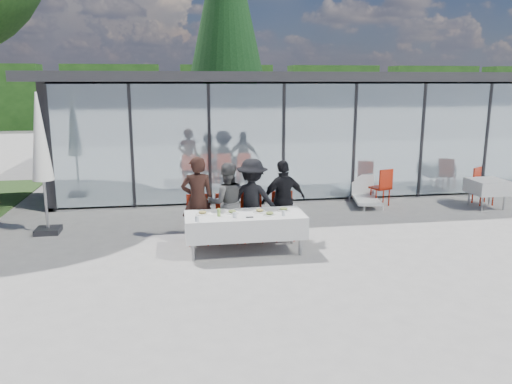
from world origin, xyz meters
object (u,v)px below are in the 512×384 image
diner_chair_a (198,216)px  conifer_tree (226,13)px  plate_d (284,210)px  plate_c (260,211)px  diner_c (252,200)px  folded_eyeglasses (250,217)px  spare_table_right (487,187)px  lounger (365,195)px  spare_chair_b (383,185)px  dining_table (245,225)px  plate_a (202,213)px  diner_chair_d (283,213)px  diner_chair_c (252,214)px  diner_b (227,203)px  juice_bottle (219,212)px  diner_d (284,200)px  plate_extra (270,214)px  diner_a (198,200)px  diner_chair_b (227,215)px  market_umbrella (40,145)px  spare_chair_a (480,184)px  plate_b (232,212)px

diner_chair_a → conifer_tree: conifer_tree is taller
plate_d → plate_c: bearing=-176.6°
diner_c → plate_c: (0.05, -0.62, -0.07)m
folded_eyeglasses → spare_table_right: folded_eyeglasses is taller
plate_c → lounger: 4.68m
diner_c → spare_chair_b: bearing=-128.2°
diner_chair_a → conifer_tree: size_ratio=0.09×
dining_table → plate_a: size_ratio=8.73×
diner_chair_d → spare_chair_b: 3.98m
diner_chair_a → diner_chair_c: 1.11m
diner_b → plate_d: size_ratio=6.28×
diner_b → plate_c: (0.57, -0.62, -0.04)m
juice_bottle → diner_chair_d: bearing=30.6°
diner_chair_a → spare_chair_b: (4.96, 2.36, 0.00)m
juice_bottle → diner_d: bearing=29.4°
plate_extra → diner_b: bearing=129.6°
diner_a → plate_a: 0.61m
diner_b → lounger: size_ratio=1.14×
diner_b → spare_chair_b: (4.37, 2.40, -0.27)m
diner_c → diner_d: bearing=-160.2°
plate_a → plate_d: 1.57m
diner_chair_b → lounger: 4.70m
dining_table → diner_chair_a: size_ratio=2.32×
plate_extra → lounger: size_ratio=0.18×
diner_d → diner_chair_b: bearing=-14.9°
diner_chair_b → diner_d: (1.17, -0.04, 0.29)m
dining_table → market_umbrella: (-4.03, 1.88, 1.37)m
spare_chair_b → diner_d: bearing=-143.1°
spare_chair_a → diner_chair_b: bearing=-163.3°
spare_table_right → spare_chair_a: 0.44m
plate_d → diner_chair_d: bearing=79.0°
diner_a → spare_chair_a: 7.90m
diner_a → diner_chair_c: (1.11, 0.04, -0.35)m
diner_a → spare_chair_b: (4.96, 2.40, -0.35)m
diner_chair_b → diner_c: 0.60m
diner_a → diner_chair_c: diner_a is taller
spare_table_right → dining_table: bearing=-160.0°
dining_table → plate_a: (-0.79, 0.11, 0.24)m
diner_chair_b → lounger: size_ratio=0.68×
spare_table_right → spare_chair_b: size_ratio=0.88×
plate_c → diner_chair_d: bearing=47.6°
diner_chair_a → plate_d: 1.77m
diner_chair_a → plate_a: (0.06, -0.64, 0.24)m
dining_table → plate_extra: 0.53m
plate_b → folded_eyeglasses: bearing=-51.4°
diner_d → market_umbrella: (-4.93, 1.17, 1.09)m
spare_chair_a → market_umbrella: (-10.77, -0.98, 1.37)m
diner_chair_d → conifer_tree: conifer_tree is taller
market_umbrella → diner_a: bearing=-20.2°
folded_eyeglasses → spare_table_right: (6.61, 2.69, -0.20)m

